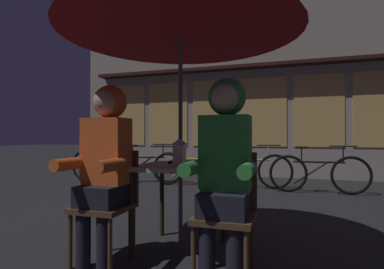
{
  "coord_description": "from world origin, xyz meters",
  "views": [
    {
      "loc": [
        0.9,
        -2.48,
        0.98
      ],
      "look_at": [
        0.0,
        0.33,
        1.01
      ],
      "focal_mm": 28.25,
      "sensor_mm": 36.0,
      "label": 1
    }
  ],
  "objects_px": {
    "person_right_hooded": "(225,157)",
    "cafe_table": "(180,176)",
    "book": "(180,162)",
    "bicycle_fourth": "(248,170)",
    "patio_umbrella": "(181,14)",
    "person_left_hooded": "(105,154)",
    "bicycle_second": "(145,166)",
    "lantern": "(179,151)",
    "bicycle_third": "(191,169)",
    "bicycle_fifth": "(319,173)",
    "chair_left": "(109,198)",
    "bicycle_nearest": "(98,166)",
    "chair_right": "(227,207)"
  },
  "relations": [
    {
      "from": "person_left_hooded",
      "to": "bicycle_fourth",
      "type": "distance_m",
      "value": 3.88
    },
    {
      "from": "patio_umbrella",
      "to": "bicycle_third",
      "type": "relative_size",
      "value": 1.37
    },
    {
      "from": "lantern",
      "to": "bicycle_nearest",
      "type": "xyz_separation_m",
      "value": [
        -3.12,
        3.3,
        -0.51
      ]
    },
    {
      "from": "lantern",
      "to": "chair_left",
      "type": "xyz_separation_m",
      "value": [
        -0.49,
        -0.31,
        -0.37
      ]
    },
    {
      "from": "bicycle_third",
      "to": "bicycle_fourth",
      "type": "xyz_separation_m",
      "value": [
        1.11,
        0.1,
        0.0
      ]
    },
    {
      "from": "lantern",
      "to": "bicycle_fifth",
      "type": "height_order",
      "value": "lantern"
    },
    {
      "from": "cafe_table",
      "to": "bicycle_nearest",
      "type": "distance_m",
      "value": 4.5
    },
    {
      "from": "chair_left",
      "to": "book",
      "type": "relative_size",
      "value": 4.35
    },
    {
      "from": "person_right_hooded",
      "to": "patio_umbrella",
      "type": "bearing_deg",
      "value": 138.43
    },
    {
      "from": "bicycle_fourth",
      "to": "chair_right",
      "type": "bearing_deg",
      "value": -84.91
    },
    {
      "from": "bicycle_third",
      "to": "bicycle_fifth",
      "type": "relative_size",
      "value": 1.0
    },
    {
      "from": "bicycle_fourth",
      "to": "book",
      "type": "height_order",
      "value": "bicycle_fourth"
    },
    {
      "from": "bicycle_fifth",
      "to": "person_left_hooded",
      "type": "bearing_deg",
      "value": -117.35
    },
    {
      "from": "lantern",
      "to": "bicycle_nearest",
      "type": "relative_size",
      "value": 0.14
    },
    {
      "from": "bicycle_second",
      "to": "bicycle_fifth",
      "type": "height_order",
      "value": "same"
    },
    {
      "from": "cafe_table",
      "to": "bicycle_nearest",
      "type": "relative_size",
      "value": 0.45
    },
    {
      "from": "lantern",
      "to": "bicycle_third",
      "type": "distance_m",
      "value": 3.51
    },
    {
      "from": "bicycle_fourth",
      "to": "book",
      "type": "xyz_separation_m",
      "value": [
        -0.19,
        -3.26,
        0.41
      ]
    },
    {
      "from": "chair_left",
      "to": "person_right_hooded",
      "type": "distance_m",
      "value": 1.03
    },
    {
      "from": "chair_left",
      "to": "book",
      "type": "xyz_separation_m",
      "value": [
        0.44,
        0.48,
        0.26
      ]
    },
    {
      "from": "bicycle_second",
      "to": "patio_umbrella",
      "type": "bearing_deg",
      "value": -59.06
    },
    {
      "from": "chair_right",
      "to": "person_right_hooded",
      "type": "distance_m",
      "value": 0.36
    },
    {
      "from": "patio_umbrella",
      "to": "bicycle_fifth",
      "type": "relative_size",
      "value": 1.37
    },
    {
      "from": "patio_umbrella",
      "to": "bicycle_third",
      "type": "bearing_deg",
      "value": 106.38
    },
    {
      "from": "person_right_hooded",
      "to": "cafe_table",
      "type": "bearing_deg",
      "value": 138.43
    },
    {
      "from": "chair_right",
      "to": "bicycle_second",
      "type": "distance_m",
      "value": 4.55
    },
    {
      "from": "patio_umbrella",
      "to": "person_right_hooded",
      "type": "distance_m",
      "value": 1.37
    },
    {
      "from": "person_right_hooded",
      "to": "bicycle_third",
      "type": "relative_size",
      "value": 0.83
    },
    {
      "from": "bicycle_third",
      "to": "book",
      "type": "xyz_separation_m",
      "value": [
        0.92,
        -3.16,
        0.41
      ]
    },
    {
      "from": "person_right_hooded",
      "to": "bicycle_second",
      "type": "xyz_separation_m",
      "value": [
        -2.53,
        3.84,
        -0.5
      ]
    },
    {
      "from": "cafe_table",
      "to": "bicycle_second",
      "type": "xyz_separation_m",
      "value": [
        -2.05,
        3.42,
        -0.29
      ]
    },
    {
      "from": "person_right_hooded",
      "to": "bicycle_fourth",
      "type": "bearing_deg",
      "value": 95.01
    },
    {
      "from": "bicycle_nearest",
      "to": "lantern",
      "type": "bearing_deg",
      "value": -46.65
    },
    {
      "from": "cafe_table",
      "to": "bicycle_fifth",
      "type": "relative_size",
      "value": 0.44
    },
    {
      "from": "person_right_hooded",
      "to": "bicycle_third",
      "type": "height_order",
      "value": "person_right_hooded"
    },
    {
      "from": "bicycle_nearest",
      "to": "bicycle_second",
      "type": "height_order",
      "value": "same"
    },
    {
      "from": "patio_umbrella",
      "to": "chair_left",
      "type": "bearing_deg",
      "value": -142.45
    },
    {
      "from": "person_left_hooded",
      "to": "bicycle_third",
      "type": "xyz_separation_m",
      "value": [
        -0.48,
        3.7,
        -0.5
      ]
    },
    {
      "from": "chair_left",
      "to": "person_right_hooded",
      "type": "bearing_deg",
      "value": -3.39
    },
    {
      "from": "bicycle_second",
      "to": "lantern",
      "type": "bearing_deg",
      "value": -59.33
    },
    {
      "from": "lantern",
      "to": "person_left_hooded",
      "type": "height_order",
      "value": "person_left_hooded"
    },
    {
      "from": "person_left_hooded",
      "to": "bicycle_second",
      "type": "xyz_separation_m",
      "value": [
        -1.57,
        3.84,
        -0.5
      ]
    },
    {
      "from": "chair_left",
      "to": "person_left_hooded",
      "type": "distance_m",
      "value": 0.36
    },
    {
      "from": "cafe_table",
      "to": "book",
      "type": "relative_size",
      "value": 3.7
    },
    {
      "from": "patio_umbrella",
      "to": "person_right_hooded",
      "type": "height_order",
      "value": "patio_umbrella"
    },
    {
      "from": "chair_left",
      "to": "bicycle_fifth",
      "type": "bearing_deg",
      "value": 62.28
    },
    {
      "from": "cafe_table",
      "to": "bicycle_second",
      "type": "distance_m",
      "value": 3.99
    },
    {
      "from": "cafe_table",
      "to": "book",
      "type": "height_order",
      "value": "book"
    },
    {
      "from": "cafe_table",
      "to": "book",
      "type": "bearing_deg",
      "value": 110.12
    },
    {
      "from": "chair_right",
      "to": "person_right_hooded",
      "type": "xyz_separation_m",
      "value": [
        0.0,
        -0.06,
        0.36
      ]
    }
  ]
}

